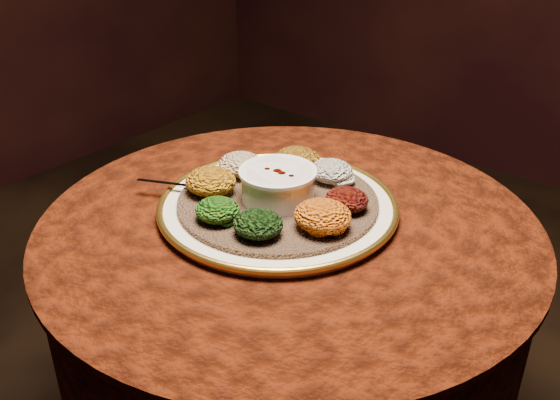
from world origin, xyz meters
The scene contains 13 objects.
table centered at (0.00, 0.00, 0.55)m, with size 0.96×0.96×0.73m.
platter centered at (-0.04, 0.01, 0.75)m, with size 0.57×0.57×0.02m.
injera centered at (-0.04, 0.01, 0.76)m, with size 0.39×0.39×0.01m, color #8B6245.
stew_bowl centered at (-0.04, 0.01, 0.80)m, with size 0.15×0.15×0.06m.
spoon centered at (-0.20, -0.06, 0.77)m, with size 0.14×0.08×0.01m.
portion_ayib centered at (0.00, 0.14, 0.78)m, with size 0.09×0.09×0.04m, color beige.
portion_kitfo centered at (0.09, 0.06, 0.78)m, with size 0.08×0.08×0.04m, color black.
portion_tikil centered at (0.09, -0.02, 0.79)m, with size 0.11×0.10×0.05m, color #AD730E.
portion_gomen centered at (0.02, -0.11, 0.78)m, with size 0.09×0.09×0.04m, color black.
portion_mixveg centered at (-0.07, -0.12, 0.78)m, with size 0.08×0.08×0.04m, color #942C09.
portion_kik centered at (-0.16, -0.05, 0.79)m, with size 0.10×0.10×0.05m, color #BE8610.
portion_timatim centered at (-0.17, 0.05, 0.78)m, with size 0.09×0.09×0.05m, color #720706.
portion_shiro centered at (-0.09, 0.14, 0.79)m, with size 0.10×0.10×0.05m, color #8A6410.
Camera 1 is at (0.64, -0.81, 1.34)m, focal length 40.00 mm.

